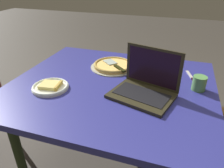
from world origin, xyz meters
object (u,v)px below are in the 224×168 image
object	(u,v)px
drink_cup	(199,83)
pizza_plate	(51,87)
dining_table	(112,92)
table_knife	(193,79)
pizza_tray	(113,65)
laptop	(145,86)

from	to	relation	value
drink_cup	pizza_plate	bearing A→B (deg)	17.41
dining_table	table_knife	size ratio (longest dim) A/B	6.27
drink_cup	dining_table	bearing A→B (deg)	9.66
dining_table	pizza_tray	distance (m)	0.26
dining_table	drink_cup	size ratio (longest dim) A/B	14.52
laptop	pizza_plate	distance (m)	0.56
laptop	table_knife	xyz separation A→B (m)	(-0.26, -0.28, -0.05)
laptop	table_knife	size ratio (longest dim) A/B	1.98
dining_table	pizza_plate	distance (m)	0.38
dining_table	drink_cup	bearing A→B (deg)	-170.34
dining_table	table_knife	world-z (taller)	table_knife
laptop	pizza_plate	size ratio (longest dim) A/B	1.81
table_knife	laptop	bearing A→B (deg)	47.05
laptop	pizza_tray	xyz separation A→B (m)	(0.29, -0.30, -0.04)
pizza_plate	drink_cup	world-z (taller)	drink_cup
table_knife	drink_cup	size ratio (longest dim) A/B	2.31
pizza_plate	table_knife	world-z (taller)	pizza_plate
laptop	pizza_plate	xyz separation A→B (m)	(0.55, 0.11, -0.04)
laptop	table_knife	world-z (taller)	laptop
pizza_plate	drink_cup	bearing A→B (deg)	-162.59
laptop	pizza_tray	distance (m)	0.42
laptop	pizza_tray	bearing A→B (deg)	-46.24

